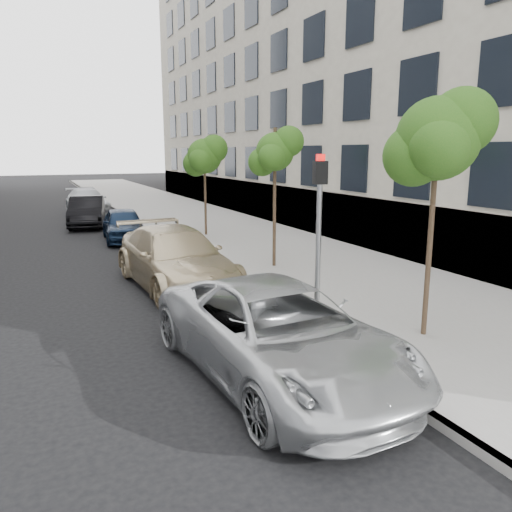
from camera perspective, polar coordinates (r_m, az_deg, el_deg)
ground at (r=7.47m, az=7.74°, el=-17.13°), size 160.00×160.00×0.00m
sidewalk at (r=30.72m, az=-9.53°, el=5.09°), size 6.40×72.00×0.14m
curb at (r=30.08m, az=-15.30°, el=4.69°), size 0.15×72.00×0.14m
tree_near at (r=9.74m, az=20.15°, el=12.49°), size 1.81×1.61×4.59m
tree_mid at (r=15.10m, az=2.26°, el=11.79°), size 1.53×1.33×4.21m
tree_far at (r=21.11m, az=-5.85°, el=11.29°), size 1.76×1.56×4.15m
signal_pole at (r=9.33m, az=7.19°, el=3.48°), size 0.27×0.22×3.42m
minivan at (r=8.09m, az=2.55°, el=-8.78°), size 2.84×5.60×1.52m
suv at (r=13.56m, az=-9.16°, el=-0.26°), size 2.56×5.60×1.59m
sedan_blue at (r=21.22m, az=-14.89°, el=3.51°), size 1.90×4.05×1.34m
sedan_black at (r=25.80m, az=-18.75°, el=4.84°), size 2.27×4.64×1.46m
sedan_rear at (r=31.10m, az=-18.74°, el=5.91°), size 2.28×5.05×1.44m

